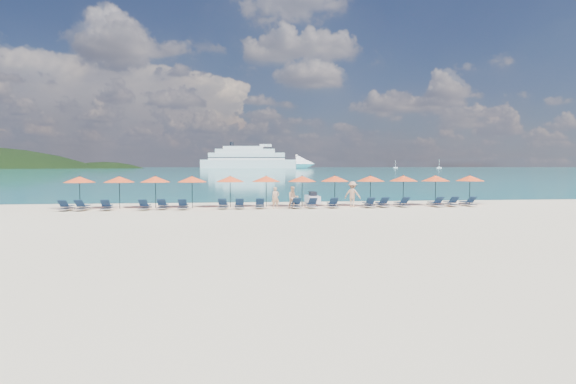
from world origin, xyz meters
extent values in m
plane|color=beige|center=(0.00, 0.00, 0.00)|extent=(1400.00, 1400.00, 0.00)
cube|color=#1FA9B2|center=(0.00, 660.00, 0.01)|extent=(1600.00, 1300.00, 0.01)
ellipsoid|color=black|center=(-150.00, 560.00, -35.00)|extent=(162.00, 126.00, 85.50)
cube|color=white|center=(19.81, 547.49, 5.13)|extent=(114.61, 36.96, 10.26)
cone|color=white|center=(86.76, 537.48, 5.13)|extent=(25.65, 25.65, 22.56)
cube|color=white|center=(17.78, 547.79, 14.36)|extent=(91.84, 30.58, 8.21)
cube|color=white|center=(15.75, 548.09, 20.51)|extent=(71.45, 25.55, 5.13)
cube|color=white|center=(13.72, 548.40, 24.62)|extent=(48.68, 19.17, 3.59)
cube|color=black|center=(17.78, 547.79, 12.82)|extent=(92.99, 30.95, 0.92)
cube|color=black|center=(17.78, 547.79, 16.41)|extent=(90.70, 30.21, 0.92)
cylinder|color=black|center=(-0.27, 550.49, 28.72)|extent=(4.51, 4.51, 5.64)
cube|color=white|center=(210.15, 571.53, 0.74)|extent=(5.57, 1.86, 1.49)
cylinder|color=white|center=(210.15, 571.53, 5.57)|extent=(0.33, 0.33, 9.29)
cube|color=white|center=(247.46, 523.54, 0.78)|extent=(5.83, 1.94, 1.56)
cylinder|color=white|center=(247.46, 523.54, 5.83)|extent=(0.35, 0.35, 9.72)
cube|color=white|center=(2.65, 8.68, 0.31)|extent=(0.97, 2.50, 0.57)
cube|color=black|center=(2.65, 8.48, 0.72)|extent=(0.53, 1.04, 0.36)
cylinder|color=black|center=(2.66, 9.30, 0.88)|extent=(0.57, 0.07, 0.06)
imported|color=tan|center=(-0.73, 4.14, 0.75)|extent=(0.59, 0.43, 1.50)
imported|color=tan|center=(0.44, 3.70, 0.77)|extent=(0.77, 0.46, 1.54)
imported|color=tan|center=(4.85, 4.63, 0.92)|extent=(1.30, 1.10, 1.84)
cylinder|color=black|center=(-14.02, 5.36, 1.10)|extent=(0.05, 0.05, 2.20)
cone|color=#FE4F21|center=(-14.02, 5.36, 2.02)|extent=(2.10, 2.10, 0.42)
sphere|color=black|center=(-14.02, 5.36, 2.24)|extent=(0.08, 0.08, 0.08)
cylinder|color=black|center=(-11.42, 5.45, 1.10)|extent=(0.05, 0.05, 2.20)
cone|color=#FE4F21|center=(-11.42, 5.45, 2.02)|extent=(2.10, 2.10, 0.42)
sphere|color=black|center=(-11.42, 5.45, 2.24)|extent=(0.08, 0.08, 0.08)
cylinder|color=black|center=(-8.99, 5.44, 1.10)|extent=(0.05, 0.05, 2.20)
cone|color=#FE4F21|center=(-8.99, 5.44, 2.02)|extent=(2.10, 2.10, 0.42)
sphere|color=black|center=(-8.99, 5.44, 2.24)|extent=(0.08, 0.08, 0.08)
cylinder|color=black|center=(-6.48, 5.32, 1.10)|extent=(0.05, 0.05, 2.20)
cone|color=#FE4F21|center=(-6.48, 5.32, 2.02)|extent=(2.10, 2.10, 0.42)
sphere|color=black|center=(-6.48, 5.32, 2.24)|extent=(0.08, 0.08, 0.08)
cylinder|color=black|center=(-3.83, 5.54, 1.10)|extent=(0.05, 0.05, 2.20)
cone|color=#FE4F21|center=(-3.83, 5.54, 2.02)|extent=(2.10, 2.10, 0.42)
sphere|color=black|center=(-3.83, 5.54, 2.24)|extent=(0.08, 0.08, 0.08)
cylinder|color=black|center=(-1.26, 5.56, 1.10)|extent=(0.05, 0.05, 2.20)
cone|color=#FE4F21|center=(-1.26, 5.56, 2.02)|extent=(2.10, 2.10, 0.42)
sphere|color=black|center=(-1.26, 5.56, 2.24)|extent=(0.08, 0.08, 0.08)
cylinder|color=black|center=(1.31, 5.30, 1.10)|extent=(0.05, 0.05, 2.20)
cone|color=#FE4F21|center=(1.31, 5.30, 2.02)|extent=(2.10, 2.10, 0.42)
sphere|color=black|center=(1.31, 5.30, 2.24)|extent=(0.08, 0.08, 0.08)
cylinder|color=black|center=(3.75, 5.48, 1.10)|extent=(0.05, 0.05, 2.20)
cone|color=#FE4F21|center=(3.75, 5.48, 2.02)|extent=(2.10, 2.10, 0.42)
sphere|color=black|center=(3.75, 5.48, 2.24)|extent=(0.08, 0.08, 0.08)
cylinder|color=black|center=(6.40, 5.40, 1.10)|extent=(0.05, 0.05, 2.20)
cone|color=#FE4F21|center=(6.40, 5.40, 2.02)|extent=(2.10, 2.10, 0.42)
sphere|color=black|center=(6.40, 5.40, 2.24)|extent=(0.08, 0.08, 0.08)
cylinder|color=black|center=(8.94, 5.48, 1.10)|extent=(0.05, 0.05, 2.20)
cone|color=#FE4F21|center=(8.94, 5.48, 2.02)|extent=(2.10, 2.10, 0.42)
sphere|color=black|center=(8.94, 5.48, 2.24)|extent=(0.08, 0.08, 0.08)
cylinder|color=black|center=(11.36, 5.30, 1.10)|extent=(0.05, 0.05, 2.20)
cone|color=#FE4F21|center=(11.36, 5.30, 2.02)|extent=(2.10, 2.10, 0.42)
sphere|color=black|center=(11.36, 5.30, 2.24)|extent=(0.08, 0.08, 0.08)
cylinder|color=black|center=(14.09, 5.37, 1.10)|extent=(0.05, 0.05, 2.20)
cone|color=#FE4F21|center=(14.09, 5.37, 2.02)|extent=(2.10, 2.10, 0.42)
sphere|color=black|center=(14.09, 5.37, 2.24)|extent=(0.08, 0.08, 0.08)
cube|color=silver|center=(-14.52, 4.12, 0.14)|extent=(0.67, 1.72, 0.06)
cube|color=#0F1F37|center=(-14.52, 4.37, 0.30)|extent=(0.58, 1.12, 0.04)
cube|color=#0F1F37|center=(-14.54, 3.57, 0.55)|extent=(0.57, 0.55, 0.43)
cube|color=silver|center=(-13.50, 4.10, 0.14)|extent=(0.74, 1.74, 0.06)
cube|color=#0F1F37|center=(-13.48, 4.35, 0.30)|extent=(0.62, 1.14, 0.04)
cube|color=#0F1F37|center=(-13.53, 3.56, 0.55)|extent=(0.59, 0.57, 0.43)
cube|color=silver|center=(-11.96, 4.13, 0.14)|extent=(0.74, 1.74, 0.06)
cube|color=#0F1F37|center=(-11.97, 4.37, 0.30)|extent=(0.62, 1.14, 0.04)
cube|color=#0F1F37|center=(-11.92, 3.58, 0.55)|extent=(0.59, 0.57, 0.43)
cube|color=silver|center=(-9.50, 4.05, 0.14)|extent=(0.66, 1.71, 0.06)
cube|color=#0F1F37|center=(-9.50, 4.30, 0.30)|extent=(0.58, 1.11, 0.04)
cube|color=#0F1F37|center=(-9.51, 3.50, 0.55)|extent=(0.56, 0.55, 0.43)
cube|color=silver|center=(-8.37, 4.34, 0.14)|extent=(0.64, 1.71, 0.06)
cube|color=#0F1F37|center=(-8.36, 4.59, 0.30)|extent=(0.56, 1.11, 0.04)
cube|color=#0F1F37|center=(-8.37, 3.79, 0.55)|extent=(0.56, 0.54, 0.43)
cube|color=silver|center=(-6.98, 4.09, 0.14)|extent=(0.64, 1.71, 0.06)
cube|color=#0F1F37|center=(-6.98, 4.34, 0.30)|extent=(0.56, 1.11, 0.04)
cube|color=#0F1F37|center=(-6.99, 3.54, 0.55)|extent=(0.56, 0.54, 0.43)
cube|color=silver|center=(-4.31, 4.22, 0.14)|extent=(0.77, 1.75, 0.06)
cube|color=#0F1F37|center=(-4.29, 4.47, 0.30)|extent=(0.64, 1.14, 0.04)
cube|color=#0F1F37|center=(-4.36, 3.67, 0.55)|extent=(0.60, 0.58, 0.43)
cube|color=silver|center=(-3.22, 4.13, 0.14)|extent=(0.66, 1.71, 0.06)
cube|color=#0F1F37|center=(-3.22, 4.38, 0.30)|extent=(0.57, 1.11, 0.04)
cube|color=#0F1F37|center=(-3.21, 3.58, 0.55)|extent=(0.56, 0.55, 0.43)
cube|color=silver|center=(-1.81, 4.23, 0.14)|extent=(0.70, 1.73, 0.06)
cube|color=#0F1F37|center=(-1.80, 4.48, 0.30)|extent=(0.60, 1.13, 0.04)
cube|color=#0F1F37|center=(-1.84, 3.68, 0.55)|extent=(0.58, 0.56, 0.43)
cube|color=silver|center=(0.65, 4.18, 0.14)|extent=(0.69, 1.73, 0.06)
cube|color=#0F1F37|center=(0.64, 4.43, 0.30)|extent=(0.60, 1.12, 0.04)
cube|color=#0F1F37|center=(0.67, 3.63, 0.55)|extent=(0.57, 0.56, 0.43)
cube|color=silver|center=(1.78, 4.18, 0.14)|extent=(0.68, 1.72, 0.06)
cube|color=#0F1F37|center=(1.77, 4.43, 0.30)|extent=(0.59, 1.12, 0.04)
cube|color=#0F1F37|center=(1.80, 3.63, 0.55)|extent=(0.57, 0.55, 0.43)
cube|color=silver|center=(3.29, 4.14, 0.14)|extent=(0.68, 1.72, 0.06)
cube|color=#0F1F37|center=(3.30, 4.39, 0.30)|extent=(0.59, 1.12, 0.04)
cube|color=#0F1F37|center=(3.27, 3.59, 0.55)|extent=(0.57, 0.56, 0.43)
cube|color=silver|center=(5.87, 4.07, 0.14)|extent=(0.68, 1.72, 0.06)
cube|color=#0F1F37|center=(5.88, 4.32, 0.30)|extent=(0.59, 1.12, 0.04)
cube|color=#0F1F37|center=(5.85, 3.52, 0.55)|extent=(0.57, 0.56, 0.43)
cube|color=silver|center=(6.91, 4.29, 0.14)|extent=(0.68, 1.72, 0.06)
cube|color=#0F1F37|center=(6.90, 4.54, 0.30)|extent=(0.59, 1.12, 0.04)
cube|color=#0F1F37|center=(6.93, 3.74, 0.55)|extent=(0.57, 0.56, 0.43)
cube|color=silver|center=(8.39, 4.31, 0.14)|extent=(0.76, 1.75, 0.06)
cube|color=#0F1F37|center=(8.37, 4.56, 0.30)|extent=(0.64, 1.14, 0.04)
cube|color=#0F1F37|center=(8.44, 3.76, 0.55)|extent=(0.59, 0.58, 0.43)
cube|color=silver|center=(10.87, 4.17, 0.14)|extent=(0.69, 1.72, 0.06)
cube|color=#0F1F37|center=(10.86, 4.42, 0.30)|extent=(0.59, 1.12, 0.04)
cube|color=#0F1F37|center=(10.89, 3.62, 0.55)|extent=(0.57, 0.56, 0.43)
cube|color=silver|center=(12.09, 4.27, 0.14)|extent=(0.73, 1.74, 0.06)
cube|color=#0F1F37|center=(12.11, 4.52, 0.30)|extent=(0.62, 1.13, 0.04)
cube|color=#0F1F37|center=(12.06, 3.73, 0.55)|extent=(0.58, 0.57, 0.43)
cube|color=silver|center=(13.44, 4.37, 0.14)|extent=(0.66, 1.71, 0.06)
cube|color=#0F1F37|center=(13.43, 4.61, 0.30)|extent=(0.58, 1.11, 0.04)
cube|color=#0F1F37|center=(13.45, 3.82, 0.55)|extent=(0.56, 0.55, 0.43)
camera|label=1|loc=(-3.92, -28.83, 2.95)|focal=30.00mm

